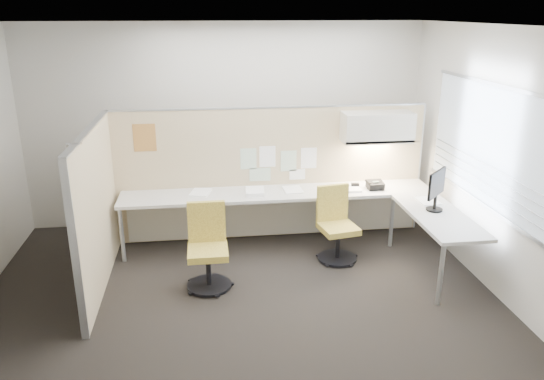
{
  "coord_description": "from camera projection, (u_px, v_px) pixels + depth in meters",
  "views": [
    {
      "loc": [
        -0.32,
        -5.07,
        2.94
      ],
      "look_at": [
        0.46,
        0.8,
        0.92
      ],
      "focal_mm": 35.0,
      "sensor_mm": 36.0,
      "label": 1
    }
  ],
  "objects": [
    {
      "name": "paper_stack_0",
      "position": [
        201.0,
        192.0,
        6.72
      ],
      "size": [
        0.3,
        0.35,
        0.02
      ],
      "primitive_type": "cube",
      "rotation": [
        0.0,
        0.0,
        -0.26
      ],
      "color": "white",
      "rests_on": "desk"
    },
    {
      "name": "paper_stack_4",
      "position": [
        428.0,
        201.0,
        6.42
      ],
      "size": [
        0.24,
        0.31,
        0.02
      ],
      "primitive_type": "cube",
      "rotation": [
        0.0,
        0.0,
        0.04
      ],
      "color": "white",
      "rests_on": "desk"
    },
    {
      "name": "chair_left",
      "position": [
        208.0,
        249.0,
        5.83
      ],
      "size": [
        0.49,
        0.49,
        0.93
      ],
      "rotation": [
        0.0,
        0.0,
        -0.0
      ],
      "color": "black",
      "rests_on": "floor"
    },
    {
      "name": "partition_back",
      "position": [
        271.0,
        174.0,
        7.03
      ],
      "size": [
        4.1,
        0.06,
        1.75
      ],
      "primitive_type": "cube",
      "color": "tan",
      "rests_on": "floor"
    },
    {
      "name": "stapler",
      "position": [
        342.0,
        187.0,
        6.87
      ],
      "size": [
        0.14,
        0.06,
        0.05
      ],
      "primitive_type": "cube",
      "rotation": [
        0.0,
        0.0,
        0.17
      ],
      "color": "black",
      "rests_on": "desk"
    },
    {
      "name": "paper_stack_2",
      "position": [
        293.0,
        190.0,
        6.83
      ],
      "size": [
        0.24,
        0.31,
        0.01
      ],
      "primitive_type": "cube",
      "rotation": [
        0.0,
        0.0,
        0.05
      ],
      "color": "white",
      "rests_on": "desk"
    },
    {
      "name": "paper_stack_1",
      "position": [
        255.0,
        192.0,
        6.71
      ],
      "size": [
        0.25,
        0.31,
        0.05
      ],
      "primitive_type": "cube",
      "rotation": [
        0.0,
        0.0,
        -0.07
      ],
      "color": "white",
      "rests_on": "desk"
    },
    {
      "name": "coat_hook",
      "position": [
        69.0,
        180.0,
        4.95
      ],
      "size": [
        0.18,
        0.41,
        1.26
      ],
      "color": "silver",
      "rests_on": "partition_left"
    },
    {
      "name": "chair_right",
      "position": [
        336.0,
        226.0,
        6.48
      ],
      "size": [
        0.49,
        0.51,
        0.9
      ],
      "rotation": [
        0.0,
        0.0,
        0.18
      ],
      "color": "black",
      "rests_on": "floor"
    },
    {
      "name": "tape_dispenser",
      "position": [
        355.0,
        186.0,
        6.92
      ],
      "size": [
        0.11,
        0.08,
        0.06
      ],
      "primitive_type": "cube",
      "rotation": [
        0.0,
        0.0,
        -0.16
      ],
      "color": "black",
      "rests_on": "desk"
    },
    {
      "name": "ceiling",
      "position": [
        234.0,
        25.0,
        4.84
      ],
      "size": [
        5.5,
        4.5,
        0.01
      ],
      "primitive_type": "cube",
      "color": "white",
      "rests_on": "wall_back"
    },
    {
      "name": "phone",
      "position": [
        375.0,
        185.0,
        6.87
      ],
      "size": [
        0.21,
        0.2,
        0.12
      ],
      "rotation": [
        0.0,
        0.0,
        0.03
      ],
      "color": "black",
      "rests_on": "desk"
    },
    {
      "name": "paper_stack_3",
      "position": [
        351.0,
        188.0,
        6.86
      ],
      "size": [
        0.23,
        0.3,
        0.03
      ],
      "primitive_type": "cube",
      "rotation": [
        0.0,
        0.0,
        -0.0
      ],
      "color": "white",
      "rests_on": "desk"
    },
    {
      "name": "floor",
      "position": [
        240.0,
        296.0,
        5.74
      ],
      "size": [
        5.5,
        4.5,
        0.01
      ],
      "primitive_type": "cube",
      "color": "black",
      "rests_on": "ground"
    },
    {
      "name": "pinned_papers",
      "position": [
        277.0,
        163.0,
        6.96
      ],
      "size": [
        1.01,
        0.0,
        0.47
      ],
      "color": "#8CBF8C",
      "rests_on": "partition_back"
    },
    {
      "name": "wall_back",
      "position": [
        226.0,
        126.0,
        7.4
      ],
      "size": [
        5.5,
        0.02,
        2.8
      ],
      "primitive_type": "cube",
      "color": "beige",
      "rests_on": "ground"
    },
    {
      "name": "monitor",
      "position": [
        436.0,
        188.0,
        6.05
      ],
      "size": [
        0.34,
        0.35,
        0.48
      ],
      "rotation": [
        0.0,
        0.0,
        0.8
      ],
      "color": "black",
      "rests_on": "desk"
    },
    {
      "name": "poster",
      "position": [
        145.0,
        138.0,
        6.62
      ],
      "size": [
        0.28,
        0.0,
        0.35
      ],
      "primitive_type": "cube",
      "color": "orange",
      "rests_on": "partition_back"
    },
    {
      "name": "desk",
      "position": [
        305.0,
        204.0,
        6.72
      ],
      "size": [
        4.0,
        2.07,
        0.73
      ],
      "color": "beige",
      "rests_on": "floor"
    },
    {
      "name": "overhead_bin",
      "position": [
        377.0,
        127.0,
        6.8
      ],
      "size": [
        0.9,
        0.36,
        0.38
      ],
      "primitive_type": "cube",
      "color": "beige",
      "rests_on": "partition_back"
    },
    {
      "name": "wall_front",
      "position": [
        263.0,
        280.0,
        3.18
      ],
      "size": [
        5.5,
        0.02,
        2.8
      ],
      "primitive_type": "cube",
      "color": "beige",
      "rests_on": "ground"
    },
    {
      "name": "task_light_strip",
      "position": [
        376.0,
        143.0,
        6.86
      ],
      "size": [
        0.6,
        0.06,
        0.02
      ],
      "primitive_type": "cube",
      "color": "#FFEABF",
      "rests_on": "overhead_bin"
    },
    {
      "name": "window_pane",
      "position": [
        495.0,
        149.0,
        5.58
      ],
      "size": [
        0.01,
        2.8,
        1.3
      ],
      "primitive_type": "cube",
      "color": "#9EACB8",
      "rests_on": "wall_right"
    },
    {
      "name": "partition_left",
      "position": [
        97.0,
        210.0,
        5.74
      ],
      "size": [
        0.06,
        2.2,
        1.75
      ],
      "primitive_type": "cube",
      "color": "tan",
      "rests_on": "floor"
    },
    {
      "name": "wall_right",
      "position": [
        495.0,
        162.0,
        5.63
      ],
      "size": [
        0.02,
        4.5,
        2.8
      ],
      "primitive_type": "cube",
      "color": "beige",
      "rests_on": "ground"
    }
  ]
}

